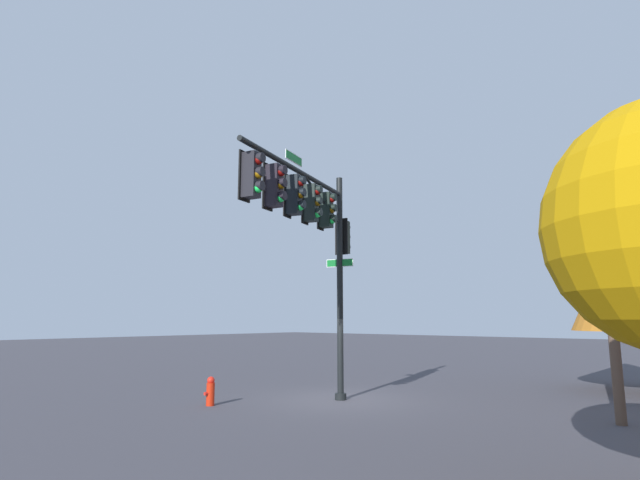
{
  "coord_description": "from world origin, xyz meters",
  "views": [
    {
      "loc": [
        12.74,
        10.27,
        2.49
      ],
      "look_at": [
        0.55,
        -0.38,
        5.05
      ],
      "focal_mm": 28.24,
      "sensor_mm": 36.0,
      "label": 1
    }
  ],
  "objects_px": {
    "fire_hydrant": "(210,391)",
    "tree_mid": "(638,257)",
    "utility_pole": "(607,265)",
    "signal_pole_assembly": "(312,220)"
  },
  "relations": [
    {
      "from": "fire_hydrant",
      "to": "tree_mid",
      "type": "height_order",
      "value": "tree_mid"
    },
    {
      "from": "fire_hydrant",
      "to": "tree_mid",
      "type": "xyz_separation_m",
      "value": [
        -11.43,
        9.31,
        4.27
      ]
    },
    {
      "from": "utility_pole",
      "to": "tree_mid",
      "type": "distance_m",
      "value": 6.69
    },
    {
      "from": "utility_pole",
      "to": "fire_hydrant",
      "type": "relative_size",
      "value": 8.83
    },
    {
      "from": "signal_pole_assembly",
      "to": "utility_pole",
      "type": "bearing_deg",
      "value": 116.83
    },
    {
      "from": "fire_hydrant",
      "to": "tree_mid",
      "type": "bearing_deg",
      "value": 140.84
    },
    {
      "from": "signal_pole_assembly",
      "to": "utility_pole",
      "type": "relative_size",
      "value": 0.98
    },
    {
      "from": "utility_pole",
      "to": "fire_hydrant",
      "type": "height_order",
      "value": "utility_pole"
    },
    {
      "from": "utility_pole",
      "to": "tree_mid",
      "type": "relative_size",
      "value": 1.01
    },
    {
      "from": "signal_pole_assembly",
      "to": "fire_hydrant",
      "type": "relative_size",
      "value": 8.65
    }
  ]
}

